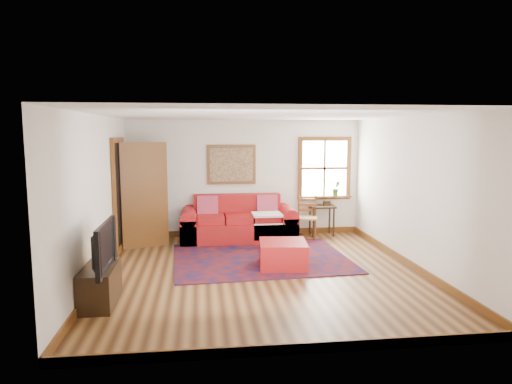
{
  "coord_description": "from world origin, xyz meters",
  "views": [
    {
      "loc": [
        -0.95,
        -7.03,
        2.24
      ],
      "look_at": [
        -0.02,
        0.6,
        1.23
      ],
      "focal_mm": 32.0,
      "sensor_mm": 36.0,
      "label": 1
    }
  ],
  "objects": [
    {
      "name": "ground",
      "position": [
        0.0,
        0.0,
        0.0
      ],
      "size": [
        5.5,
        5.5,
        0.0
      ],
      "primitive_type": "plane",
      "color": "#402411",
      "rests_on": "ground"
    },
    {
      "name": "room_envelope",
      "position": [
        0.0,
        0.02,
        1.65
      ],
      "size": [
        5.04,
        5.54,
        2.52
      ],
      "color": "silver",
      "rests_on": "ground"
    },
    {
      "name": "window",
      "position": [
        1.78,
        2.7,
        1.31
      ],
      "size": [
        1.18,
        0.2,
        1.38
      ],
      "color": "white",
      "rests_on": "ground"
    },
    {
      "name": "doorway",
      "position": [
        -2.21,
        1.78,
        1.07
      ],
      "size": [
        0.89,
        1.08,
        2.14
      ],
      "color": "black",
      "rests_on": "ground"
    },
    {
      "name": "framed_artwork",
      "position": [
        -0.3,
        2.71,
        1.55
      ],
      "size": [
        1.05,
        0.07,
        0.85
      ],
      "color": "brown",
      "rests_on": "ground"
    },
    {
      "name": "persian_rug",
      "position": [
        0.08,
        0.81,
        0.01
      ],
      "size": [
        3.18,
        2.61,
        0.02
      ],
      "primitive_type": "cube",
      "rotation": [
        0.0,
        0.0,
        0.06
      ],
      "color": "#59100C",
      "rests_on": "ground"
    },
    {
      "name": "red_leather_sofa",
      "position": [
        -0.19,
        2.29,
        0.31
      ],
      "size": [
        2.37,
        0.98,
        0.93
      ],
      "color": "maroon",
      "rests_on": "ground"
    },
    {
      "name": "red_ottoman",
      "position": [
        0.38,
        0.24,
        0.22
      ],
      "size": [
        0.84,
        0.84,
        0.44
      ],
      "primitive_type": "cube",
      "rotation": [
        0.0,
        0.0,
        -0.1
      ],
      "color": "maroon",
      "rests_on": "ground"
    },
    {
      "name": "side_table",
      "position": [
        1.65,
        2.5,
        0.54
      ],
      "size": [
        0.54,
        0.41,
        0.66
      ],
      "color": "black",
      "rests_on": "ground"
    },
    {
      "name": "ladder_back_chair",
      "position": [
        1.27,
        2.28,
        0.48
      ],
      "size": [
        0.5,
        0.49,
        0.9
      ],
      "color": "tan",
      "rests_on": "ground"
    },
    {
      "name": "media_cabinet",
      "position": [
        -2.28,
        -1.08,
        0.25
      ],
      "size": [
        0.41,
        0.91,
        0.5
      ],
      "primitive_type": "cube",
      "color": "black",
      "rests_on": "ground"
    },
    {
      "name": "television",
      "position": [
        -2.26,
        -1.23,
        0.81
      ],
      "size": [
        0.14,
        1.06,
        0.61
      ],
      "primitive_type": "imported",
      "rotation": [
        0.0,
        0.0,
        1.57
      ],
      "color": "black",
      "rests_on": "media_cabinet"
    },
    {
      "name": "candle_hurricane",
      "position": [
        -2.23,
        -0.71,
        0.58
      ],
      "size": [
        0.12,
        0.12,
        0.18
      ],
      "color": "silver",
      "rests_on": "media_cabinet"
    }
  ]
}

